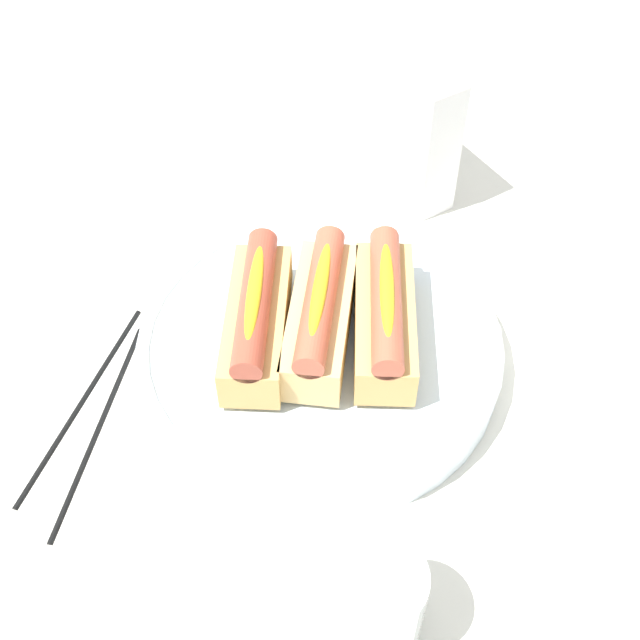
% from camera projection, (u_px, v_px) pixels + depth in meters
% --- Properties ---
extents(ground_plane, '(2.40, 2.40, 0.00)m').
position_uv_depth(ground_plane, '(330.00, 350.00, 0.77)').
color(ground_plane, silver).
extents(serving_bowl, '(0.32, 0.32, 0.04)m').
position_uv_depth(serving_bowl, '(320.00, 348.00, 0.75)').
color(serving_bowl, silver).
rests_on(serving_bowl, ground_plane).
extents(hotdog_front, '(0.16, 0.09, 0.06)m').
position_uv_depth(hotdog_front, '(255.00, 313.00, 0.71)').
color(hotdog_front, tan).
rests_on(hotdog_front, serving_bowl).
extents(hotdog_back, '(0.16, 0.10, 0.06)m').
position_uv_depth(hotdog_back, '(320.00, 314.00, 0.71)').
color(hotdog_back, '#DBB270').
rests_on(hotdog_back, serving_bowl).
extents(hotdog_side, '(0.16, 0.09, 0.06)m').
position_uv_depth(hotdog_side, '(385.00, 315.00, 0.71)').
color(hotdog_side, tan).
rests_on(hotdog_side, serving_bowl).
extents(water_glass, '(0.07, 0.07, 0.09)m').
position_uv_depth(water_glass, '(374.00, 607.00, 0.57)').
color(water_glass, white).
rests_on(water_glass, ground_plane).
extents(napkin_box, '(0.12, 0.07, 0.15)m').
position_uv_depth(napkin_box, '(412.00, 130.00, 0.86)').
color(napkin_box, white).
rests_on(napkin_box, ground_plane).
extents(chopstick_near, '(0.20, 0.10, 0.01)m').
position_uv_depth(chopstick_near, '(99.00, 425.00, 0.71)').
color(chopstick_near, black).
rests_on(chopstick_near, ground_plane).
extents(chopstick_far, '(0.19, 0.12, 0.01)m').
position_uv_depth(chopstick_far, '(82.00, 400.00, 0.73)').
color(chopstick_far, black).
rests_on(chopstick_far, ground_plane).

